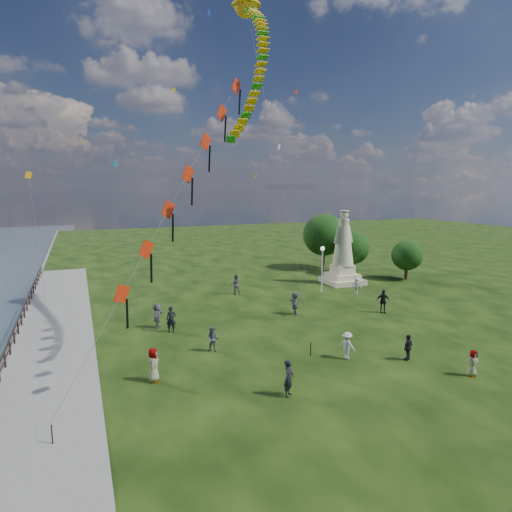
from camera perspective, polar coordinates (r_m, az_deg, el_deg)
name	(u,v)px	position (r m, az deg, el deg)	size (l,w,h in m)	color
waterfront	(29,361)	(29.43, -28.03, -12.21)	(200.00, 200.00, 1.51)	#33444D
statue	(343,256)	(45.97, 11.51, -0.02)	(3.94, 3.94, 7.70)	#C5B995
lamppost	(322,259)	(41.49, 8.83, -0.45)	(0.42, 0.42, 4.51)	silver
tree_row	(343,241)	(52.34, 11.47, 2.00)	(9.30, 13.41, 6.86)	#382314
person_0	(289,378)	(21.75, 4.37, -15.91)	(0.68, 0.44, 1.85)	black
person_1	(213,339)	(27.10, -5.77, -11.00)	(0.78, 0.48, 1.61)	#595960
person_2	(347,345)	(26.56, 12.07, -11.57)	(1.05, 0.54, 1.63)	silver
person_3	(408,347)	(27.30, 19.62, -11.39)	(0.93, 0.47, 1.58)	black
person_4	(473,363)	(26.53, 26.94, -12.61)	(0.72, 0.44, 1.47)	#595960
person_5	(157,315)	(32.08, -13.03, -7.74)	(1.72, 0.74, 1.85)	#595960
person_6	(171,319)	(30.94, -11.24, -8.28)	(0.68, 0.45, 1.87)	black
person_7	(236,284)	(40.86, -2.73, -3.78)	(0.94, 0.58, 1.92)	#595960
person_8	(356,285)	(42.07, 13.25, -3.83)	(1.06, 0.55, 1.65)	silver
person_9	(383,301)	(36.41, 16.57, -5.79)	(1.13, 0.58, 1.92)	black
person_10	(153,365)	(23.75, -13.52, -13.93)	(0.90, 0.55, 1.83)	#595960
person_11	(295,303)	(34.61, 5.18, -6.27)	(1.72, 0.74, 1.86)	#595960
red_kite_train	(186,180)	(23.71, -9.26, 9.94)	(11.62, 9.35, 16.88)	black
serpent_kite	(247,8)	(36.43, -1.24, 30.18)	(6.79, 13.05, 24.39)	black
small_kites	(230,152)	(43.68, -3.51, 13.63)	(30.13, 18.96, 27.11)	teal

